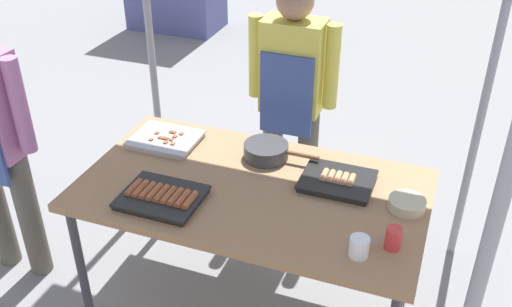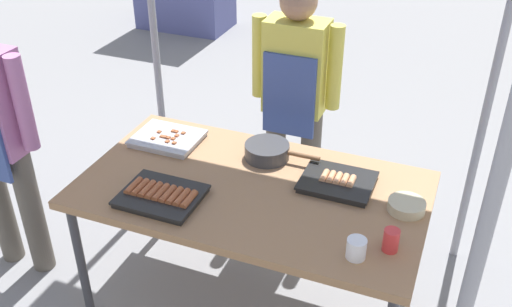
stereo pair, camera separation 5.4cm
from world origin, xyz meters
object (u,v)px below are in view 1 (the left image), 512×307
at_px(drink_cup_near_edge, 393,238).
at_px(vendor_woman, 292,90).
at_px(stall_table, 252,196).
at_px(cooking_wok, 267,150).
at_px(tray_meat_skewers, 166,140).
at_px(condiment_bowl, 407,204).
at_px(tray_pork_links, 337,181).
at_px(drink_cup_by_wok, 359,247).
at_px(tray_grilled_sausages, 162,197).

bearing_deg(drink_cup_near_edge, vendor_woman, 126.10).
relative_size(stall_table, cooking_wok, 4.18).
bearing_deg(vendor_woman, tray_meat_skewers, 49.93).
bearing_deg(cooking_wok, condiment_bowl, -14.34).
bearing_deg(tray_pork_links, drink_cup_by_wok, -66.80).
height_order(stall_table, tray_pork_links, tray_pork_links).
bearing_deg(drink_cup_by_wok, tray_grilled_sausages, 176.56).
xyz_separation_m(stall_table, drink_cup_by_wok, (0.56, -0.30, 0.10)).
distance_m(tray_grilled_sausages, tray_meat_skewers, 0.52).
relative_size(stall_table, condiment_bowl, 9.76).
relative_size(tray_pork_links, condiment_bowl, 2.04).
xyz_separation_m(stall_table, tray_meat_skewers, (-0.56, 0.22, 0.07)).
xyz_separation_m(tray_pork_links, condiment_bowl, (0.33, -0.08, 0.00)).
relative_size(stall_table, tray_grilled_sausages, 4.49).
bearing_deg(vendor_woman, cooking_wok, 94.58).
bearing_deg(tray_meat_skewers, vendor_woman, 49.93).
bearing_deg(tray_grilled_sausages, drink_cup_near_edge, 2.15).
height_order(tray_pork_links, cooking_wok, cooking_wok).
distance_m(tray_grilled_sausages, drink_cup_near_edge, 1.02).
height_order(drink_cup_near_edge, vendor_woman, vendor_woman).
distance_m(tray_meat_skewers, drink_cup_by_wok, 1.24).
bearing_deg(tray_pork_links, drink_cup_near_edge, -49.34).
distance_m(tray_pork_links, condiment_bowl, 0.34).
bearing_deg(condiment_bowl, tray_pork_links, 166.96).
distance_m(stall_table, cooking_wok, 0.28).
xyz_separation_m(condiment_bowl, vendor_woman, (-0.76, 0.73, 0.10)).
bearing_deg(tray_pork_links, cooking_wok, 164.57).
bearing_deg(condiment_bowl, vendor_woman, 136.08).
distance_m(stall_table, condiment_bowl, 0.70).
relative_size(tray_grilled_sausages, tray_pork_links, 1.07).
distance_m(stall_table, vendor_woman, 0.83).
distance_m(tray_pork_links, cooking_wok, 0.40).
bearing_deg(drink_cup_by_wok, stall_table, 151.83).
height_order(stall_table, drink_cup_by_wok, drink_cup_by_wok).
bearing_deg(tray_pork_links, vendor_woman, 123.32).
bearing_deg(cooking_wok, stall_table, -85.13).
bearing_deg(vendor_woman, stall_table, 94.68).
bearing_deg(condiment_bowl, drink_cup_near_edge, -93.34).
relative_size(stall_table, tray_pork_links, 4.79).
height_order(cooking_wok, drink_cup_by_wok, drink_cup_by_wok).
xyz_separation_m(drink_cup_near_edge, vendor_woman, (-0.74, 1.02, 0.07)).
bearing_deg(tray_pork_links, condiment_bowl, -13.04).
bearing_deg(vendor_woman, tray_grilled_sausages, 75.56).
relative_size(condiment_bowl, drink_cup_by_wok, 1.90).
height_order(tray_grilled_sausages, tray_pork_links, tray_grilled_sausages).
bearing_deg(tray_meat_skewers, cooking_wok, 4.65).
bearing_deg(drink_cup_near_edge, tray_grilled_sausages, -177.85).
distance_m(cooking_wok, condiment_bowl, 0.74).
bearing_deg(condiment_bowl, tray_grilled_sausages, -162.50).
bearing_deg(tray_meat_skewers, drink_cup_near_edge, -18.95).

